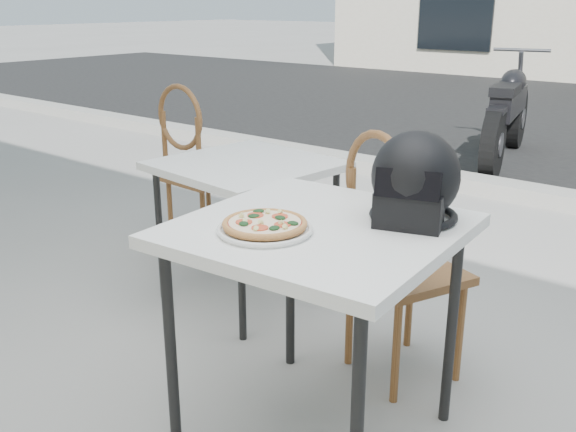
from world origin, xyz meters
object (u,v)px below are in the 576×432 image
Objects in this scene: plate at (265,230)px; motorcycle at (508,115)px; cafe_table_side at (246,175)px; cafe_table_main at (318,245)px; cafe_chair_main at (393,246)px; helmet at (415,182)px; pizza at (265,223)px; cafe_chair_side at (194,159)px.

plate is 4.67m from motorcycle.
cafe_table_side is 0.41× the size of motorcycle.
cafe_table_main is 0.50m from cafe_chair_main.
cafe_chair_main is at bearing 89.58° from cafe_table_main.
helmet reaches higher than cafe_table_main.
plate is 1.03× the size of helmet.
cafe_table_main is 0.20m from plate.
plate is 1.40× the size of pizza.
cafe_table_main reaches higher than cafe_table_side.
motorcycle is (0.60, 3.41, -0.12)m from cafe_chair_side.
helmet is 4.38m from motorcycle.
cafe_table_main is at bearing -151.34° from helmet.
cafe_table_side is at bearing -101.00° from motorcycle.
pizza is 1.95m from cafe_chair_side.
cafe_table_main is 1.15m from cafe_table_side.
cafe_chair_side is at bearing -112.58° from motorcycle.
pizza is 4.67m from motorcycle.
cafe_table_main is 0.36m from helmet.
plate is at bearing -90.79° from motorcycle.
cafe_table_main is 3.30× the size of pizza.
plate is 0.50m from helmet.
cafe_chair_side is at bearing 5.48° from cafe_chair_main.
motorcycle reaches higher than cafe_table_main.
plate is 0.45× the size of cafe_table_side.
helmet reaches higher than cafe_chair_main.
helmet is 0.36× the size of cafe_chair_side.
helmet reaches higher than pizza.
cafe_table_main is 0.21m from pizza.
helmet is 0.48m from cafe_chair_main.
pizza is at bearing -90.78° from motorcycle.
cafe_chair_main reaches higher than plate.
pizza is at bearing -116.62° from cafe_table_main.
helmet is at bearing 52.64° from pizza.
pizza is 0.49m from helmet.
motorcycle is (-0.95, 4.56, -0.35)m from plate.
cafe_chair_side is (-1.55, 1.15, -0.25)m from pizza.
helmet is 2.03m from cafe_chair_side.
cafe_chair_main is 1.72m from cafe_chair_side.
plate reaches higher than cafe_table_side.
helmet is at bearing -21.73° from cafe_table_side.
pizza is at bearing 71.48° from plate.
plate is 0.37× the size of cafe_chair_main.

